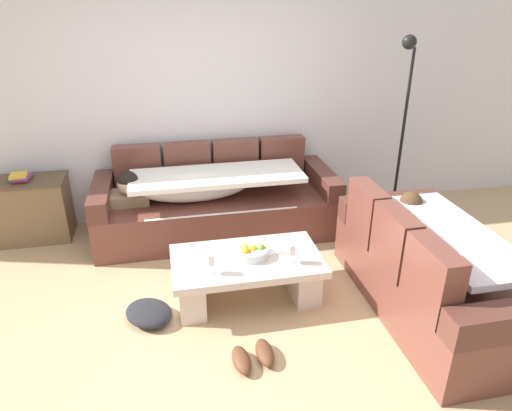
{
  "coord_description": "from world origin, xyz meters",
  "views": [
    {
      "loc": [
        -0.37,
        -2.72,
        2.3
      ],
      "look_at": [
        0.39,
        1.0,
        0.55
      ],
      "focal_mm": 32.31,
      "sensor_mm": 36.0,
      "label": 1
    }
  ],
  "objects_px": {
    "couch_near_window": "(432,271)",
    "open_magazine": "(276,247)",
    "coffee_table": "(247,273)",
    "floor_lamp": "(402,119)",
    "book_stack_on_cabinet": "(20,177)",
    "wine_glass_near_left": "(210,260)",
    "couch_along_wall": "(213,203)",
    "fruit_bowl": "(251,251)",
    "side_cabinet": "(33,209)",
    "crumpled_garment": "(149,313)",
    "wine_glass_near_right": "(291,250)",
    "pair_of_shoes": "(253,356)"
  },
  "relations": [
    {
      "from": "wine_glass_near_left",
      "to": "crumpled_garment",
      "type": "distance_m",
      "value": 0.65
    },
    {
      "from": "coffee_table",
      "to": "floor_lamp",
      "type": "distance_m",
      "value": 2.39
    },
    {
      "from": "floor_lamp",
      "to": "open_magazine",
      "type": "bearing_deg",
      "value": -146.07
    },
    {
      "from": "couch_near_window",
      "to": "open_magazine",
      "type": "bearing_deg",
      "value": 64.72
    },
    {
      "from": "couch_near_window",
      "to": "open_magazine",
      "type": "xyz_separation_m",
      "value": [
        -1.12,
        0.53,
        0.05
      ]
    },
    {
      "from": "wine_glass_near_right",
      "to": "open_magazine",
      "type": "relative_size",
      "value": 0.59
    },
    {
      "from": "side_cabinet",
      "to": "wine_glass_near_left",
      "type": "bearing_deg",
      "value": -44.93
    },
    {
      "from": "coffee_table",
      "to": "pair_of_shoes",
      "type": "height_order",
      "value": "coffee_table"
    },
    {
      "from": "fruit_bowl",
      "to": "pair_of_shoes",
      "type": "xyz_separation_m",
      "value": [
        -0.13,
        -0.76,
        -0.38
      ]
    },
    {
      "from": "couch_near_window",
      "to": "floor_lamp",
      "type": "distance_m",
      "value": 1.85
    },
    {
      "from": "side_cabinet",
      "to": "open_magazine",
      "type": "bearing_deg",
      "value": -31.32
    },
    {
      "from": "side_cabinet",
      "to": "couch_along_wall",
      "type": "bearing_deg",
      "value": -7.13
    },
    {
      "from": "book_stack_on_cabinet",
      "to": "floor_lamp",
      "type": "height_order",
      "value": "floor_lamp"
    },
    {
      "from": "wine_glass_near_left",
      "to": "floor_lamp",
      "type": "distance_m",
      "value": 2.64
    },
    {
      "from": "open_magazine",
      "to": "floor_lamp",
      "type": "relative_size",
      "value": 0.14
    },
    {
      "from": "wine_glass_near_left",
      "to": "open_magazine",
      "type": "height_order",
      "value": "wine_glass_near_left"
    },
    {
      "from": "side_cabinet",
      "to": "floor_lamp",
      "type": "bearing_deg",
      "value": -3.92
    },
    {
      "from": "couch_along_wall",
      "to": "wine_glass_near_left",
      "type": "relative_size",
      "value": 14.63
    },
    {
      "from": "wine_glass_near_right",
      "to": "pair_of_shoes",
      "type": "distance_m",
      "value": 0.85
    },
    {
      "from": "side_cabinet",
      "to": "book_stack_on_cabinet",
      "type": "xyz_separation_m",
      "value": [
        -0.05,
        0.0,
        0.35
      ]
    },
    {
      "from": "coffee_table",
      "to": "fruit_bowl",
      "type": "distance_m",
      "value": 0.19
    },
    {
      "from": "couch_along_wall",
      "to": "wine_glass_near_right",
      "type": "xyz_separation_m",
      "value": [
        0.45,
        -1.37,
        0.17
      ]
    },
    {
      "from": "coffee_table",
      "to": "crumpled_garment",
      "type": "bearing_deg",
      "value": -170.44
    },
    {
      "from": "couch_along_wall",
      "to": "coffee_table",
      "type": "relative_size",
      "value": 2.02
    },
    {
      "from": "wine_glass_near_left",
      "to": "open_magazine",
      "type": "relative_size",
      "value": 0.59
    },
    {
      "from": "couch_near_window",
      "to": "wine_glass_near_right",
      "type": "xyz_separation_m",
      "value": [
        -1.07,
        0.27,
        0.16
      ]
    },
    {
      "from": "couch_near_window",
      "to": "crumpled_garment",
      "type": "bearing_deg",
      "value": 82.61
    },
    {
      "from": "coffee_table",
      "to": "book_stack_on_cabinet",
      "type": "relative_size",
      "value": 5.36
    },
    {
      "from": "open_magazine",
      "to": "crumpled_garment",
      "type": "distance_m",
      "value": 1.14
    },
    {
      "from": "side_cabinet",
      "to": "floor_lamp",
      "type": "relative_size",
      "value": 0.37
    },
    {
      "from": "couch_near_window",
      "to": "fruit_bowl",
      "type": "distance_m",
      "value": 1.43
    },
    {
      "from": "couch_along_wall",
      "to": "open_magazine",
      "type": "height_order",
      "value": "couch_along_wall"
    },
    {
      "from": "fruit_bowl",
      "to": "wine_glass_near_right",
      "type": "bearing_deg",
      "value": -29.58
    },
    {
      "from": "couch_near_window",
      "to": "coffee_table",
      "type": "distance_m",
      "value": 1.46
    },
    {
      "from": "book_stack_on_cabinet",
      "to": "crumpled_garment",
      "type": "height_order",
      "value": "book_stack_on_cabinet"
    },
    {
      "from": "couch_along_wall",
      "to": "side_cabinet",
      "type": "xyz_separation_m",
      "value": [
        -1.8,
        0.23,
        -0.01
      ]
    },
    {
      "from": "coffee_table",
      "to": "book_stack_on_cabinet",
      "type": "bearing_deg",
      "value": 143.7
    },
    {
      "from": "fruit_bowl",
      "to": "pair_of_shoes",
      "type": "relative_size",
      "value": 0.89
    },
    {
      "from": "wine_glass_near_left",
      "to": "wine_glass_near_right",
      "type": "height_order",
      "value": "same"
    },
    {
      "from": "wine_glass_near_left",
      "to": "couch_along_wall",
      "type": "bearing_deg",
      "value": 82.59
    },
    {
      "from": "couch_along_wall",
      "to": "crumpled_garment",
      "type": "xyz_separation_m",
      "value": [
        -0.67,
        -1.36,
        -0.27
      ]
    },
    {
      "from": "couch_near_window",
      "to": "crumpled_garment",
      "type": "relative_size",
      "value": 4.63
    },
    {
      "from": "wine_glass_near_right",
      "to": "couch_near_window",
      "type": "bearing_deg",
      "value": -14.38
    },
    {
      "from": "couch_along_wall",
      "to": "fruit_bowl",
      "type": "height_order",
      "value": "couch_along_wall"
    },
    {
      "from": "floor_lamp",
      "to": "pair_of_shoes",
      "type": "relative_size",
      "value": 6.22
    },
    {
      "from": "wine_glass_near_left",
      "to": "wine_glass_near_right",
      "type": "distance_m",
      "value": 0.63
    },
    {
      "from": "couch_along_wall",
      "to": "book_stack_on_cabinet",
      "type": "distance_m",
      "value": 1.89
    },
    {
      "from": "floor_lamp",
      "to": "book_stack_on_cabinet",
      "type": "bearing_deg",
      "value": 176.13
    },
    {
      "from": "couch_near_window",
      "to": "crumpled_garment",
      "type": "xyz_separation_m",
      "value": [
        -2.19,
        0.28,
        -0.27
      ]
    },
    {
      "from": "couch_along_wall",
      "to": "couch_near_window",
      "type": "bearing_deg",
      "value": -47.22
    }
  ]
}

